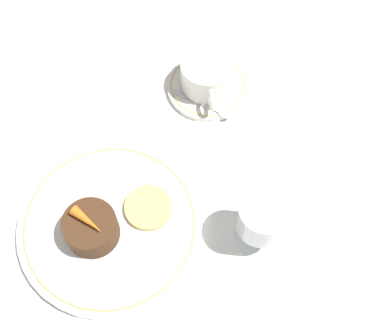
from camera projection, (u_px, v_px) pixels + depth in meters
name	position (u px, v px, depth m)	size (l,w,h in m)	color
ground_plane	(127.00, 204.00, 0.80)	(3.00, 3.00, 0.00)	white
dinner_plate	(110.00, 226.00, 0.77)	(0.27, 0.27, 0.01)	white
saucer	(207.00, 86.00, 0.88)	(0.13, 0.13, 0.01)	white
coffee_cup	(207.00, 74.00, 0.85)	(0.11, 0.09, 0.06)	white
spoon	(208.00, 107.00, 0.86)	(0.07, 0.09, 0.00)	silver
wine_glass	(262.00, 219.00, 0.71)	(0.07, 0.07, 0.10)	silver
dessert_cake	(91.00, 228.00, 0.74)	(0.08, 0.08, 0.04)	#4C2D19
carrot_garnish	(87.00, 221.00, 0.71)	(0.05, 0.05, 0.01)	orange
pineapple_slice	(148.00, 208.00, 0.77)	(0.07, 0.07, 0.01)	#EFE075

